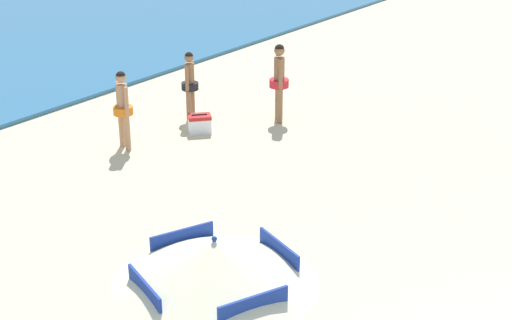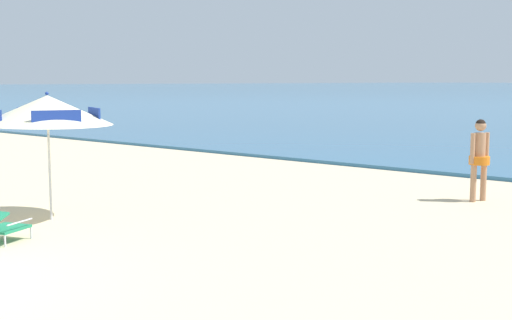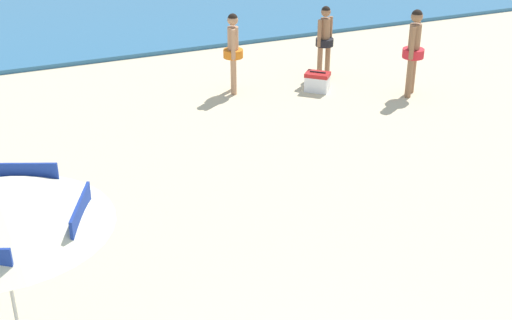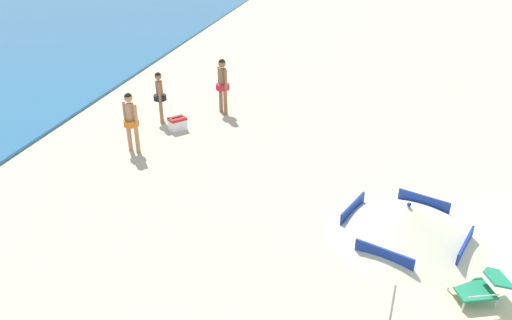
% 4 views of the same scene
% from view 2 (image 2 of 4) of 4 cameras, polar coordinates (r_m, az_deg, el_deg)
% --- Properties ---
extents(beach_umbrella_striped_main, '(2.82, 2.82, 2.23)m').
position_cam_2_polar(beach_umbrella_striped_main, '(12.03, -17.41, 4.10)').
color(beach_umbrella_striped_main, silver).
rests_on(beach_umbrella_striped_main, ground).
extents(person_standing_near_shore, '(0.41, 0.47, 1.66)m').
position_cam_2_polar(person_standing_near_shore, '(14.10, 18.58, 0.49)').
color(person_standing_near_shore, tan).
rests_on(person_standing_near_shore, ground).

